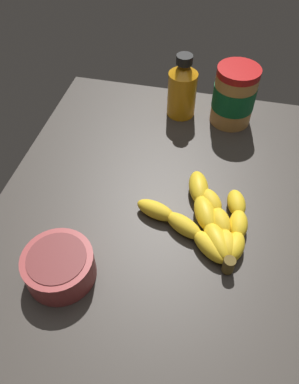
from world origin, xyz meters
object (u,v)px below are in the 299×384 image
object	(u,v)px
banana_bunch	(210,221)
peanut_butter_jar	(234,96)
honey_bottle	(182,89)
small_bowl	(59,266)

from	to	relation	value
banana_bunch	peanut_butter_jar	xyz separation A→B (cm)	(-31.85, 1.01, 4.96)
peanut_butter_jar	honey_bottle	xyz separation A→B (cm)	(-0.03, -11.70, 0.12)
peanut_butter_jar	honey_bottle	bearing A→B (deg)	-90.17
banana_bunch	small_bowl	xyz separation A→B (cm)	(14.92, -22.44, 0.99)
honey_bottle	small_bowl	distance (cm)	48.43
banana_bunch	peanut_butter_jar	world-z (taller)	peanut_butter_jar
honey_bottle	small_bowl	xyz separation A→B (cm)	(46.81, -11.76, -4.08)
peanut_butter_jar	small_bowl	world-z (taller)	peanut_butter_jar
honey_bottle	banana_bunch	bearing A→B (deg)	18.52
banana_bunch	small_bowl	world-z (taller)	small_bowl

